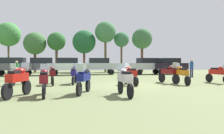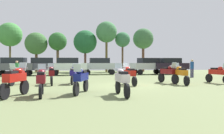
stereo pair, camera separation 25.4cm
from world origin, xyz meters
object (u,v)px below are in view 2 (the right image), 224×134
object	(u,v)px
motorcycle_6	(122,80)
tree_3	(10,35)
motorcycle_7	(81,79)
motorcycle_10	(17,74)
tree_5	(123,40)
motorcycle_3	(51,74)
car_4	(68,65)
motorcycle_5	(181,74)
car_6	(170,65)
car_5	(148,65)
person_2	(192,67)
motorcycle_13	(41,80)
motorcycle_4	(15,80)
person_1	(17,69)
motorcycle_9	(129,74)
motorcycle_8	(168,73)
car_3	(14,65)
tree_4	(58,42)
tree_9	(106,32)
car_2	(42,65)
motorcycle_12	(74,74)
tree_6	(85,42)
tree_8	(143,39)
motorcycle_11	(218,73)
car_1	(99,65)

from	to	relation	value
motorcycle_6	tree_3	bearing A→B (deg)	111.15
motorcycle_7	motorcycle_10	world-z (taller)	motorcycle_7
tree_3	tree_5	bearing A→B (deg)	-3.24
motorcycle_3	car_4	world-z (taller)	car_4
motorcycle_5	car_6	bearing A→B (deg)	68.75
car_5	tree_3	size ratio (longest dim) A/B	0.62
motorcycle_6	tree_5	distance (m)	25.10
car_6	person_2	world-z (taller)	car_6
motorcycle_3	motorcycle_13	size ratio (longest dim) A/B	1.04
motorcycle_4	motorcycle_6	world-z (taller)	motorcycle_4
person_1	motorcycle_10	bearing A→B (deg)	103.17
person_1	motorcycle_9	bearing A→B (deg)	144.86
motorcycle_8	car_3	world-z (taller)	car_3
car_3	car_5	xyz separation A→B (m)	(15.47, 0.92, 0.00)
tree_4	tree_9	size ratio (longest dim) A/B	0.79
motorcycle_4	tree_3	bearing A→B (deg)	122.19
motorcycle_4	car_6	xyz separation A→B (m)	(13.69, 16.70, 0.42)
motorcycle_7	car_2	distance (m)	16.26
motorcycle_13	tree_3	distance (m)	26.97
motorcycle_3	motorcycle_12	xyz separation A→B (m)	(1.47, 0.37, -0.01)
tree_4	car_4	bearing A→B (deg)	-76.12
motorcycle_9	motorcycle_13	distance (m)	6.50
person_1	car_5	bearing A→B (deg)	-155.60
motorcycle_13	tree_3	xyz separation A→B (m)	(-8.84, 25.02, 4.83)
motorcycle_3	motorcycle_10	distance (m)	2.22
car_3	tree_6	size ratio (longest dim) A/B	0.69
motorcycle_5	person_2	world-z (taller)	person_2
car_3	tree_8	world-z (taller)	tree_8
tree_3	person_2	bearing A→B (deg)	-34.26
tree_6	motorcycle_7	bearing A→B (deg)	-91.10
motorcycle_11	motorcycle_13	xyz separation A→B (m)	(-11.52, -4.85, -0.01)
motorcycle_5	motorcycle_4	bearing A→B (deg)	-158.63
motorcycle_11	car_5	distance (m)	11.95
car_4	tree_9	distance (m)	10.19
motorcycle_3	motorcycle_4	bearing A→B (deg)	-107.98
motorcycle_5	car_1	distance (m)	13.84
motorcycle_12	car_1	size ratio (longest dim) A/B	0.48
tree_5	tree_6	world-z (taller)	tree_6
motorcycle_4	car_3	world-z (taller)	car_3
motorcycle_3	tree_9	world-z (taller)	tree_9
tree_3	motorcycle_7	bearing A→B (deg)	-66.53
motorcycle_11	tree_6	xyz separation A→B (m)	(-9.29, 19.68, 3.81)
motorcycle_5	tree_4	world-z (taller)	tree_4
motorcycle_10	motorcycle_4	bearing A→B (deg)	119.03
car_1	car_5	xyz separation A→B (m)	(5.96, -0.64, 0.00)
motorcycle_10	person_2	bearing A→B (deg)	-145.97
motorcycle_10	person_2	distance (m)	15.78
tree_4	motorcycle_13	bearing A→B (deg)	-85.62
motorcycle_4	motorcycle_11	bearing A→B (deg)	36.17
car_5	tree_4	distance (m)	14.50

